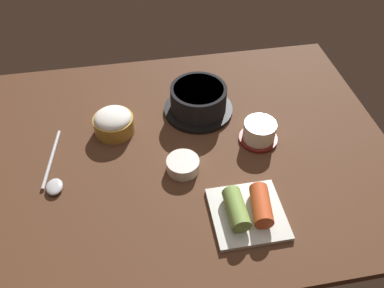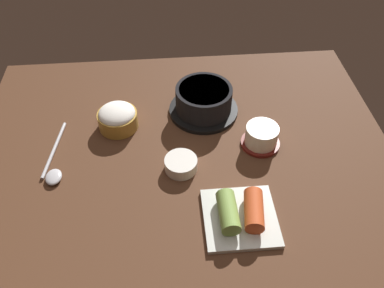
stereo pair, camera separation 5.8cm
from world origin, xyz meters
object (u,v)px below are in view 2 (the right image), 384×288
stone_pot (204,101)px  spoon (54,167)px  tea_cup_with_saucer (261,136)px  kimchi_plate (241,214)px  rice_bowl (118,117)px  banchan_cup_center (181,164)px

stone_pot → spoon: size_ratio=0.89×
tea_cup_with_saucer → kimchi_plate: size_ratio=0.63×
rice_bowl → kimchi_plate: rice_bowl is taller
stone_pot → spoon: bearing=-155.0°
rice_bowl → spoon: rice_bowl is taller
tea_cup_with_saucer → stone_pot: bearing=133.4°
rice_bowl → banchan_cup_center: bearing=-46.2°
tea_cup_with_saucer → spoon: (-48.42, -3.68, -2.07)cm
kimchi_plate → spoon: (-39.97, 17.07, -1.25)cm
stone_pot → banchan_cup_center: stone_pot is taller
rice_bowl → banchan_cup_center: 21.32cm
rice_bowl → tea_cup_with_saucer: (34.27, -9.26, -0.31)cm
rice_bowl → tea_cup_with_saucer: 35.50cm
banchan_cup_center → tea_cup_with_saucer: bearing=17.3°
stone_pot → tea_cup_with_saucer: stone_pot is taller
tea_cup_with_saucer → rice_bowl: bearing=164.9°
banchan_cup_center → kimchi_plate: bearing=-52.9°
rice_bowl → spoon: bearing=-137.5°
banchan_cup_center → spoon: 28.99cm
kimchi_plate → tea_cup_with_saucer: bearing=67.8°
kimchi_plate → spoon: kimchi_plate is taller
tea_cup_with_saucer → banchan_cup_center: bearing=-162.7°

